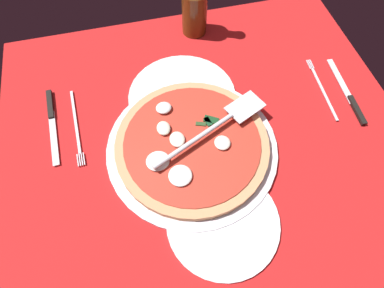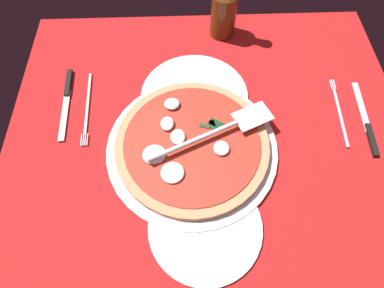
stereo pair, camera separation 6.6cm
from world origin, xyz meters
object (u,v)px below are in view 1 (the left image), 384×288
(place_setting_near, at_px, (335,93))
(dinner_plate_left, at_px, (223,222))
(pizza, at_px, (191,144))
(beer_bottle, at_px, (194,4))
(pizza_server, at_px, (215,127))
(place_setting_far, at_px, (64,124))
(dinner_plate_right, at_px, (182,96))

(place_setting_near, bearing_deg, dinner_plate_left, 127.51)
(pizza, bearing_deg, beer_bottle, -15.02)
(pizza, bearing_deg, pizza_server, -75.07)
(dinner_plate_left, height_order, pizza, pizza)
(pizza, bearing_deg, place_setting_far, 63.76)
(pizza_server, distance_m, beer_bottle, 0.35)
(beer_bottle, bearing_deg, pizza_server, 172.94)
(dinner_plate_right, bearing_deg, beer_bottle, -21.30)
(place_setting_far, bearing_deg, pizza, 60.78)
(dinner_plate_left, xyz_separation_m, place_setting_near, (0.24, -0.36, -0.00))
(dinner_plate_left, bearing_deg, beer_bottle, -8.15)
(place_setting_near, bearing_deg, beer_bottle, 47.32)
(dinner_plate_right, bearing_deg, dinner_plate_left, -178.56)
(dinner_plate_left, bearing_deg, pizza_server, -10.15)
(pizza, height_order, beer_bottle, beer_bottle)
(place_setting_far, height_order, beer_bottle, beer_bottle)
(pizza_server, relative_size, place_setting_far, 1.24)
(dinner_plate_left, distance_m, pizza, 0.17)
(dinner_plate_left, distance_m, pizza_server, 0.19)
(pizza_server, bearing_deg, place_setting_near, -15.16)
(dinner_plate_right, height_order, beer_bottle, beer_bottle)
(dinner_plate_right, bearing_deg, pizza_server, -162.37)
(place_setting_near, relative_size, beer_bottle, 0.92)
(dinner_plate_right, xyz_separation_m, place_setting_near, (-0.08, -0.36, -0.00))
(pizza, xyz_separation_m, place_setting_near, (0.06, -0.38, -0.02))
(pizza, distance_m, place_setting_near, 0.38)
(dinner_plate_left, xyz_separation_m, beer_bottle, (0.53, -0.08, 0.08))
(place_setting_near, bearing_deg, pizza, 103.62)
(beer_bottle, bearing_deg, pizza, 164.98)
(place_setting_near, bearing_deg, place_setting_far, 87.89)
(dinner_plate_left, bearing_deg, place_setting_near, -56.39)
(pizza, xyz_separation_m, place_setting_far, (0.13, 0.27, -0.02))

